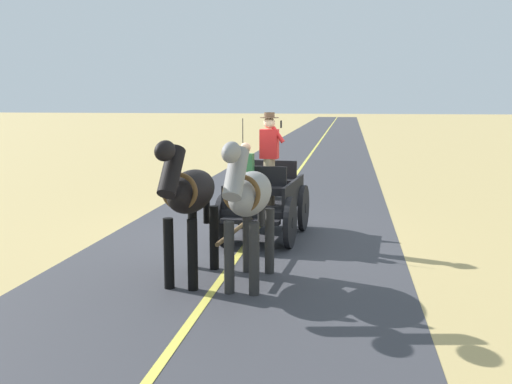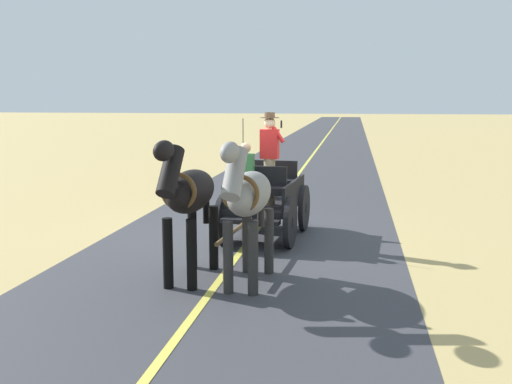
% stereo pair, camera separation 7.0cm
% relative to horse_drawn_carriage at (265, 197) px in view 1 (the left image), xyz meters
% --- Properties ---
extents(ground_plane, '(200.00, 200.00, 0.00)m').
position_rel_horse_drawn_carriage_xyz_m(ground_plane, '(0.26, -0.14, -0.82)').
color(ground_plane, tan).
extents(road_surface, '(5.81, 160.00, 0.01)m').
position_rel_horse_drawn_carriage_xyz_m(road_surface, '(0.26, -0.14, -0.81)').
color(road_surface, '#38383D').
rests_on(road_surface, ground).
extents(road_centre_stripe, '(0.12, 160.00, 0.00)m').
position_rel_horse_drawn_carriage_xyz_m(road_centre_stripe, '(0.26, -0.14, -0.81)').
color(road_centre_stripe, '#DBCC4C').
rests_on(road_centre_stripe, road_surface).
extents(horse_drawn_carriage, '(1.61, 4.52, 2.50)m').
position_rel_horse_drawn_carriage_xyz_m(horse_drawn_carriage, '(0.00, 0.00, 0.00)').
color(horse_drawn_carriage, black).
rests_on(horse_drawn_carriage, ground).
extents(horse_near_side, '(0.66, 2.13, 2.21)m').
position_rel_horse_drawn_carriage_xyz_m(horse_near_side, '(-0.20, 3.06, 0.51)').
color(horse_near_side, gray).
rests_on(horse_near_side, ground).
extents(horse_off_side, '(0.65, 2.13, 2.21)m').
position_rel_horse_drawn_carriage_xyz_m(horse_off_side, '(0.71, 2.98, 0.51)').
color(horse_off_side, black).
rests_on(horse_off_side, ground).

